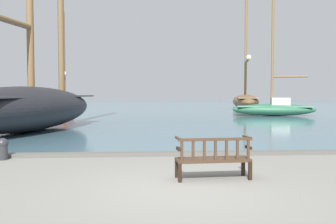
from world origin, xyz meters
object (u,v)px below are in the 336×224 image
sailboat_mid_starboard (29,104)px  sailboat_far_port (245,99)px  mooring_bollard (3,148)px  sailboat_nearest_port (65,100)px  sailboat_outer_starboard (274,108)px  park_bench (213,158)px

sailboat_mid_starboard → sailboat_far_port: sailboat_far_port is taller
mooring_bollard → sailboat_mid_starboard: bearing=101.4°
mooring_bollard → sailboat_nearest_port: bearing=99.0°
mooring_bollard → sailboat_far_port: bearing=64.1°
sailboat_outer_starboard → sailboat_far_port: 14.41m
park_bench → sailboat_far_port: sailboat_far_port is taller
sailboat_mid_starboard → sailboat_nearest_port: 26.97m
sailboat_mid_starboard → mooring_bollard: 7.61m
park_bench → sailboat_nearest_port: bearing=106.4°
sailboat_far_port → sailboat_outer_starboard: bearing=-96.4°
sailboat_mid_starboard → sailboat_outer_starboard: size_ratio=1.66×
sailboat_mid_starboard → mooring_bollard: bearing=-78.6°
sailboat_mid_starboard → sailboat_nearest_port: bearing=98.3°
park_bench → sailboat_mid_starboard: bearing=124.5°
park_bench → mooring_bollard: bearing=153.4°
sailboat_mid_starboard → mooring_bollard: sailboat_mid_starboard is taller
park_bench → sailboat_outer_starboard: size_ratio=0.17×
park_bench → sailboat_mid_starboard: 12.30m
sailboat_outer_starboard → sailboat_nearest_port: sailboat_nearest_port is taller
mooring_bollard → park_bench: bearing=-26.6°
sailboat_far_port → mooring_bollard: (-15.88, -32.65, -0.84)m
sailboat_far_port → sailboat_mid_starboard: bearing=-124.5°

